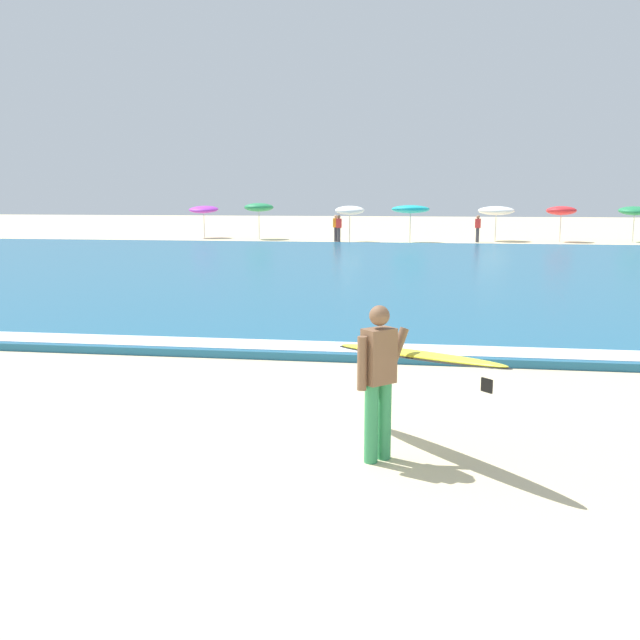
# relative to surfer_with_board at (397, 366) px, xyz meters

# --- Properties ---
(ground_plane) EXTENTS (160.00, 160.00, 0.00)m
(ground_plane) POSITION_rel_surfer_with_board_xyz_m (-3.20, -0.45, -1.03)
(ground_plane) COLOR beige
(sea) EXTENTS (120.00, 28.00, 0.14)m
(sea) POSITION_rel_surfer_with_board_xyz_m (-3.20, 18.30, -0.96)
(sea) COLOR #1E6084
(sea) RESTS_ON ground
(surf_foam) EXTENTS (120.00, 0.84, 0.01)m
(surf_foam) POSITION_rel_surfer_with_board_xyz_m (-3.20, 4.90, -0.89)
(surf_foam) COLOR white
(surf_foam) RESTS_ON sea
(surfer_with_board) EXTENTS (2.13, 2.23, 1.73)m
(surfer_with_board) POSITION_rel_surfer_with_board_xyz_m (0.00, 0.00, 0.00)
(surfer_with_board) COLOR #338E56
(surfer_with_board) RESTS_ON ground
(beach_umbrella_0) EXTENTS (1.88, 1.91, 2.11)m
(beach_umbrella_0) POSITION_rel_surfer_with_board_xyz_m (-13.73, 36.91, 0.77)
(beach_umbrella_0) COLOR beige
(beach_umbrella_0) RESTS_ON ground
(beach_umbrella_1) EXTENTS (1.83, 1.83, 2.24)m
(beach_umbrella_1) POSITION_rel_surfer_with_board_xyz_m (-9.95, 36.21, 0.93)
(beach_umbrella_1) COLOR beige
(beach_umbrella_1) RESTS_ON ground
(beach_umbrella_2) EXTENTS (1.72, 1.75, 2.16)m
(beach_umbrella_2) POSITION_rel_surfer_with_board_xyz_m (-4.08, 34.55, 0.81)
(beach_umbrella_2) COLOR beige
(beach_umbrella_2) RESTS_ON ground
(beach_umbrella_3) EXTENTS (2.19, 2.21, 2.21)m
(beach_umbrella_3) POSITION_rel_surfer_with_board_xyz_m (-0.51, 34.35, 0.89)
(beach_umbrella_3) COLOR beige
(beach_umbrella_3) RESTS_ON ground
(beach_umbrella_4) EXTENTS (2.15, 2.16, 2.09)m
(beach_umbrella_4) POSITION_rel_surfer_with_board_xyz_m (4.55, 36.49, 0.77)
(beach_umbrella_4) COLOR beige
(beach_umbrella_4) RESTS_ON ground
(beach_umbrella_5) EXTENTS (1.74, 1.75, 2.12)m
(beach_umbrella_5) POSITION_rel_surfer_with_board_xyz_m (8.28, 36.31, 0.80)
(beach_umbrella_5) COLOR beige
(beach_umbrella_5) RESTS_ON ground
(beach_umbrella_6) EXTENTS (1.84, 1.87, 2.14)m
(beach_umbrella_6) POSITION_rel_surfer_with_board_xyz_m (12.53, 36.79, 0.79)
(beach_umbrella_6) COLOR beige
(beach_umbrella_6) RESTS_ON ground
(beachgoer_near_row_left) EXTENTS (0.32, 0.20, 1.58)m
(beachgoer_near_row_left) POSITION_rel_surfer_with_board_xyz_m (3.40, 35.12, -0.19)
(beachgoer_near_row_left) COLOR #383842
(beachgoer_near_row_left) RESTS_ON ground
(beachgoer_near_row_mid) EXTENTS (0.32, 0.20, 1.58)m
(beachgoer_near_row_mid) POSITION_rel_surfer_with_board_xyz_m (-4.68, 34.19, -0.19)
(beachgoer_near_row_mid) COLOR #383842
(beachgoer_near_row_mid) RESTS_ON ground
(beachgoer_near_row_right) EXTENTS (0.32, 0.20, 1.58)m
(beachgoer_near_row_right) POSITION_rel_surfer_with_board_xyz_m (-4.90, 34.54, -0.19)
(beachgoer_near_row_right) COLOR #383842
(beachgoer_near_row_right) RESTS_ON ground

